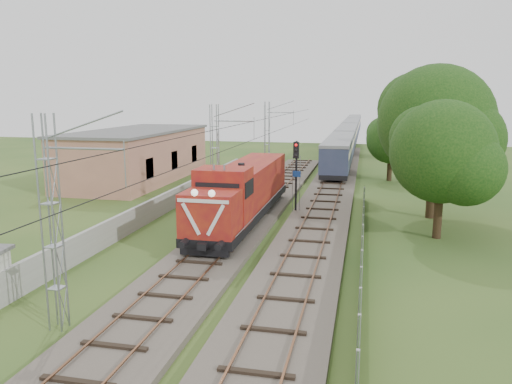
# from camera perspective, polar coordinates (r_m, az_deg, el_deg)

# --- Properties ---
(ground) EXTENTS (140.00, 140.00, 0.00)m
(ground) POSITION_cam_1_polar(r_m,az_deg,el_deg) (26.20, -6.05, -8.28)
(ground) COLOR #294A1B
(ground) RESTS_ON ground
(track_main) EXTENTS (4.20, 70.00, 0.45)m
(track_main) POSITION_cam_1_polar(r_m,az_deg,el_deg) (32.57, -2.16, -4.05)
(track_main) COLOR #6B6054
(track_main) RESTS_ON ground
(track_side) EXTENTS (4.20, 80.00, 0.45)m
(track_side) POSITION_cam_1_polar(r_m,az_deg,el_deg) (44.34, 8.38, -0.14)
(track_side) COLOR #6B6054
(track_side) RESTS_ON ground
(catenary) EXTENTS (3.31, 70.00, 8.00)m
(catenary) POSITION_cam_1_polar(r_m,az_deg,el_deg) (37.36, -4.65, 3.89)
(catenary) COLOR gray
(catenary) RESTS_ON ground
(boundary_wall) EXTENTS (0.25, 40.00, 1.50)m
(boundary_wall) POSITION_cam_1_polar(r_m,az_deg,el_deg) (39.07, -9.56, -0.82)
(boundary_wall) COLOR #9E9E99
(boundary_wall) RESTS_ON ground
(station_building) EXTENTS (8.40, 20.40, 5.22)m
(station_building) POSITION_cam_1_polar(r_m,az_deg,el_deg) (53.04, -13.33, 4.16)
(station_building) COLOR tan
(station_building) RESTS_ON ground
(fence) EXTENTS (0.12, 32.00, 1.20)m
(fence) POSITION_cam_1_polar(r_m,az_deg,el_deg) (27.61, 12.04, -6.14)
(fence) COLOR black
(fence) RESTS_ON ground
(locomotive) EXTENTS (3.04, 17.38, 4.41)m
(locomotive) POSITION_cam_1_polar(r_m,az_deg,el_deg) (33.66, -1.47, 0.08)
(locomotive) COLOR black
(locomotive) RESTS_ON ground
(coach_rake) EXTENTS (2.87, 85.72, 3.32)m
(coach_rake) POSITION_cam_1_polar(r_m,az_deg,el_deg) (90.75, 10.62, 6.80)
(coach_rake) COLOR black
(coach_rake) RESTS_ON ground
(signal_post) EXTENTS (0.60, 0.47, 5.42)m
(signal_post) POSITION_cam_1_polar(r_m,az_deg,el_deg) (36.25, 4.61, 3.16)
(signal_post) COLOR black
(signal_post) RESTS_ON ground
(tree_a) EXTENTS (6.50, 6.19, 8.43)m
(tree_a) POSITION_cam_1_polar(r_m,az_deg,el_deg) (31.79, 20.66, 4.20)
(tree_a) COLOR #3B2B18
(tree_a) RESTS_ON ground
(tree_b) EXTENTS (8.33, 7.93, 10.79)m
(tree_b) POSITION_cam_1_polar(r_m,az_deg,el_deg) (37.03, 20.00, 7.39)
(tree_b) COLOR #3B2B18
(tree_b) RESTS_ON ground
(tree_c) EXTENTS (5.24, 4.99, 6.79)m
(tree_c) POSITION_cam_1_polar(r_m,az_deg,el_deg) (52.87, 15.25, 5.79)
(tree_c) COLOR #3B2B18
(tree_c) RESTS_ON ground
(tree_d) EXTENTS (5.67, 5.40, 7.35)m
(tree_d) POSITION_cam_1_polar(r_m,az_deg,el_deg) (70.52, 17.52, 7.14)
(tree_d) COLOR #3B2B18
(tree_d) RESTS_ON ground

